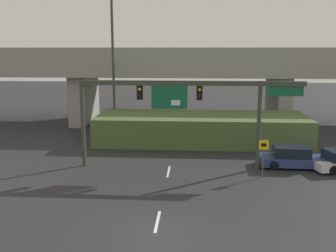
# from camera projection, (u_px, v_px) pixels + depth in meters

# --- Properties ---
(ground_plane) EXTENTS (160.00, 160.00, 0.00)m
(ground_plane) POSITION_uv_depth(u_px,v_px,m) (155.00, 232.00, 17.45)
(ground_plane) COLOR #262628
(lane_markings) EXTENTS (0.14, 25.44, 0.01)m
(lane_markings) POSITION_uv_depth(u_px,v_px,m) (172.00, 156.00, 29.82)
(lane_markings) COLOR silver
(lane_markings) RESTS_ON ground
(signal_gantry) EXTENTS (14.92, 0.44, 5.95)m
(signal_gantry) POSITION_uv_depth(u_px,v_px,m) (184.00, 98.00, 26.00)
(signal_gantry) COLOR #383D33
(signal_gantry) RESTS_ON ground
(speed_limit_sign) EXTENTS (0.60, 0.11, 2.49)m
(speed_limit_sign) POSITION_uv_depth(u_px,v_px,m) (263.00, 153.00, 24.53)
(speed_limit_sign) COLOR #4C4C4C
(speed_limit_sign) RESTS_ON ground
(highway_light_pole_near) EXTENTS (0.70, 0.36, 15.67)m
(highway_light_pole_near) POSITION_uv_depth(u_px,v_px,m) (113.00, 46.00, 36.14)
(highway_light_pole_near) COLOR #383D33
(highway_light_pole_near) RESTS_ON ground
(overpass_bridge) EXTENTS (49.55, 9.37, 8.12)m
(overpass_bridge) POSITION_uv_depth(u_px,v_px,m) (180.00, 69.00, 42.03)
(overpass_bridge) COLOR gray
(overpass_bridge) RESTS_ON ground
(grass_embankment) EXTENTS (17.95, 6.14, 2.38)m
(grass_embankment) POSITION_uv_depth(u_px,v_px,m) (201.00, 129.00, 34.07)
(grass_embankment) COLOR #4C6033
(grass_embankment) RESTS_ON ground
(parked_sedan_near_right) EXTENTS (4.68, 2.00, 1.46)m
(parked_sedan_near_right) POSITION_uv_depth(u_px,v_px,m) (293.00, 158.00, 26.94)
(parked_sedan_near_right) COLOR navy
(parked_sedan_near_right) RESTS_ON ground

